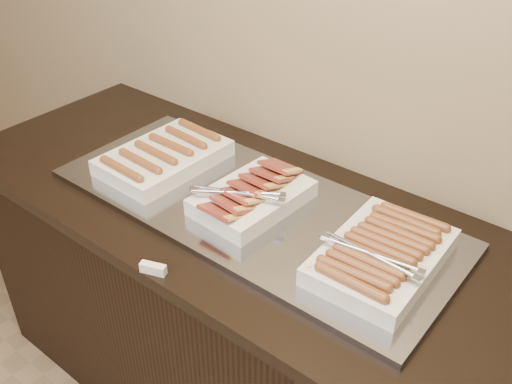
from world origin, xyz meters
TOP-DOWN VIEW (x-y plane):
  - counter at (0.00, 2.13)m, footprint 2.06×0.76m
  - warming_tray at (-0.02, 2.13)m, footprint 1.20×0.50m
  - dish_left at (-0.37, 2.13)m, footprint 0.27×0.39m
  - dish_center at (-0.01, 2.13)m, footprint 0.26×0.34m
  - dish_right at (0.40, 2.13)m, footprint 0.27×0.39m
  - label_holder at (-0.04, 1.77)m, footprint 0.07×0.04m

SIDE VIEW (x-z plane):
  - counter at x=0.00m, z-range 0.00..0.90m
  - warming_tray at x=-0.02m, z-range 0.90..0.92m
  - label_holder at x=-0.04m, z-range 0.90..0.93m
  - dish_left at x=-0.37m, z-range 0.91..0.98m
  - dish_center at x=-0.01m, z-range 0.91..1.00m
  - dish_right at x=0.40m, z-range 0.91..0.99m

